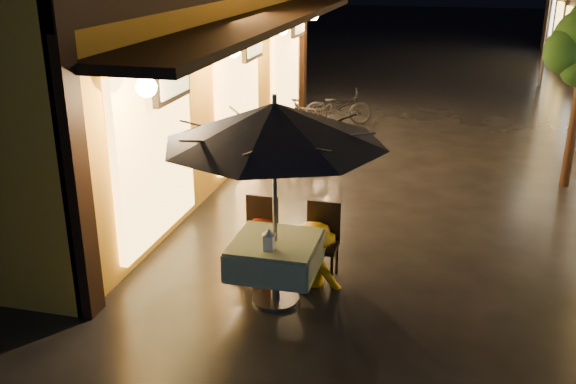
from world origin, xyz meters
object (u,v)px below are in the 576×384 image
(bicycle_0, at_px, (280,146))
(person_orange, at_px, (257,220))
(patio_umbrella, at_px, (274,123))
(person_yellow, at_px, (314,225))
(table_lantern, at_px, (269,238))
(cafe_table, at_px, (275,255))

(bicycle_0, bearing_deg, person_orange, 178.70)
(patio_umbrella, distance_m, person_yellow, 1.54)
(table_lantern, xyz_separation_m, bicycle_0, (-1.19, 4.96, -0.44))
(person_yellow, distance_m, bicycle_0, 4.40)
(table_lantern, distance_m, bicycle_0, 5.12)
(person_yellow, bearing_deg, patio_umbrella, 72.02)
(cafe_table, relative_size, person_yellow, 0.65)
(patio_umbrella, height_order, person_yellow, patio_umbrella)
(table_lantern, xyz_separation_m, person_orange, (-0.38, 0.80, -0.15))
(patio_umbrella, relative_size, bicycle_0, 1.37)
(person_orange, bearing_deg, cafe_table, 109.50)
(cafe_table, bearing_deg, person_yellow, 60.38)
(cafe_table, xyz_separation_m, person_yellow, (0.33, 0.58, 0.18))
(person_yellow, bearing_deg, cafe_table, 72.02)
(patio_umbrella, xyz_separation_m, table_lantern, (0.00, -0.26, -1.23))
(cafe_table, xyz_separation_m, person_orange, (-0.38, 0.54, 0.18))
(patio_umbrella, bearing_deg, table_lantern, -90.00)
(person_orange, distance_m, bicycle_0, 4.24)
(cafe_table, xyz_separation_m, patio_umbrella, (0.00, 0.00, 1.56))
(patio_umbrella, relative_size, person_orange, 1.62)
(person_orange, distance_m, person_yellow, 0.71)
(patio_umbrella, bearing_deg, bicycle_0, 104.21)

